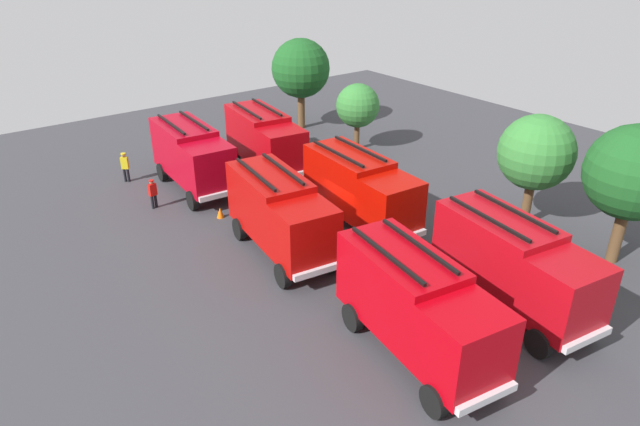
{
  "coord_description": "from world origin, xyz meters",
  "views": [
    {
      "loc": [
        19.74,
        -15.0,
        13.76
      ],
      "look_at": [
        0.0,
        0.0,
        1.4
      ],
      "focal_mm": 31.7,
      "sensor_mm": 36.0,
      "label": 1
    }
  ],
  "objects": [
    {
      "name": "ground_plane",
      "position": [
        0.0,
        0.0,
        0.0
      ],
      "size": [
        55.06,
        55.06,
        0.0
      ],
      "primitive_type": "plane",
      "color": "#38383D"
    },
    {
      "name": "fire_truck_0",
      "position": [
        -9.4,
        -2.23,
        2.15
      ],
      "size": [
        7.35,
        3.15,
        3.88
      ],
      "rotation": [
        0.0,
        0.0,
        -0.07
      ],
      "color": "#AC0516",
      "rests_on": "ground"
    },
    {
      "name": "fire_truck_1",
      "position": [
        0.01,
        -2.33,
        2.15
      ],
      "size": [
        7.46,
        3.53,
        3.88
      ],
      "rotation": [
        0.0,
        0.0,
        -0.13
      ],
      "color": "#AE0906",
      "rests_on": "ground"
    },
    {
      "name": "fire_truck_2",
      "position": [
        8.93,
        -2.54,
        2.15
      ],
      "size": [
        7.49,
        3.63,
        3.88
      ],
      "rotation": [
        0.0,
        0.0,
        -0.15
      ],
      "color": "#B4030C",
      "rests_on": "ground"
    },
    {
      "name": "fire_truck_3",
      "position": [
        -9.26,
        2.68,
        2.15
      ],
      "size": [
        7.45,
        3.49,
        3.88
      ],
      "rotation": [
        0.0,
        0.0,
        -0.13
      ],
      "color": "#AA060D",
      "rests_on": "ground"
    },
    {
      "name": "fire_truck_4",
      "position": [
        0.17,
        2.43,
        2.15
      ],
      "size": [
        7.36,
        3.17,
        3.88
      ],
      "rotation": [
        0.0,
        0.0,
        -0.07
      ],
      "color": "#B10A03",
      "rests_on": "ground"
    },
    {
      "name": "fire_truck_5",
      "position": [
        9.29,
        2.52,
        2.15
      ],
      "size": [
        7.48,
        3.59,
        3.88
      ],
      "rotation": [
        0.0,
        0.0,
        -0.14
      ],
      "color": "#AB0A12",
      "rests_on": "ground"
    },
    {
      "name": "firefighter_0",
      "position": [
        -12.89,
        -5.1,
        1.05
      ],
      "size": [
        0.45,
        0.48,
        1.84
      ],
      "rotation": [
        0.0,
        0.0,
        5.61
      ],
      "color": "black",
      "rests_on": "ground"
    },
    {
      "name": "firefighter_1",
      "position": [
        -3.34,
        5.7,
        1.01
      ],
      "size": [
        0.44,
        0.48,
        1.78
      ],
      "rotation": [
        0.0,
        0.0,
        2.52
      ],
      "color": "black",
      "rests_on": "ground"
    },
    {
      "name": "firefighter_2",
      "position": [
        -8.33,
        -5.22,
        0.93
      ],
      "size": [
        0.31,
        0.46,
        1.67
      ],
      "rotation": [
        0.0,
        0.0,
        3.33
      ],
      "color": "black",
      "rests_on": "ground"
    },
    {
      "name": "firefighter_3",
      "position": [
        -13.36,
        5.63,
        0.94
      ],
      "size": [
        0.27,
        0.43,
        1.68
      ],
      "rotation": [
        0.0,
        0.0,
        0.06
      ],
      "color": "black",
      "rests_on": "ground"
    },
    {
      "name": "tree_0",
      "position": [
        -15.14,
        9.68,
        4.58
      ],
      "size": [
        4.39,
        4.39,
        6.81
      ],
      "color": "brown",
      "rests_on": "ground"
    },
    {
      "name": "tree_1",
      "position": [
        -8.79,
        9.92,
        3.11
      ],
      "size": [
        2.98,
        2.98,
        4.63
      ],
      "color": "brown",
      "rests_on": "ground"
    },
    {
      "name": "tree_2",
      "position": [
        5.24,
        9.5,
        3.95
      ],
      "size": [
        3.79,
        3.79,
        5.87
      ],
      "color": "brown",
      "rests_on": "ground"
    },
    {
      "name": "tree_3",
      "position": [
        9.96,
        9.53,
        4.41
      ],
      "size": [
        4.23,
        4.23,
        6.55
      ],
      "color": "brown",
      "rests_on": "ground"
    },
    {
      "name": "traffic_cone_0",
      "position": [
        4.69,
        4.22,
        0.31
      ],
      "size": [
        0.44,
        0.44,
        0.63
      ],
      "primitive_type": "cone",
      "color": "#F2600C",
      "rests_on": "ground"
    },
    {
      "name": "traffic_cone_1",
      "position": [
        -4.72,
        3.53,
        0.29
      ],
      "size": [
        0.4,
        0.4,
        0.57
      ],
      "primitive_type": "cone",
      "color": "#F2600C",
      "rests_on": "ground"
    },
    {
      "name": "traffic_cone_2",
      "position": [
        -5.06,
        -2.88,
        0.29
      ],
      "size": [
        0.41,
        0.41,
        0.58
      ],
      "primitive_type": "cone",
      "color": "#F2600C",
      "rests_on": "ground"
    }
  ]
}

